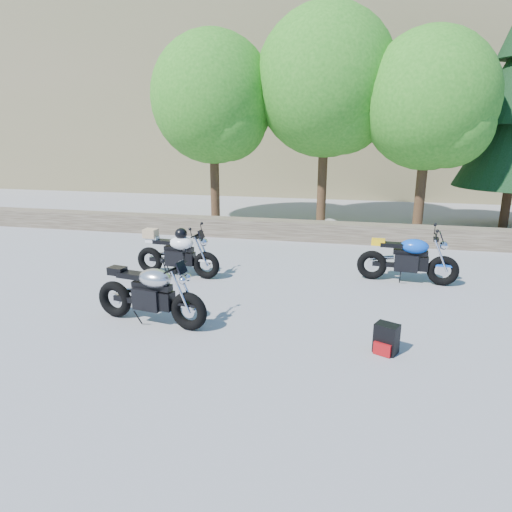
{
  "coord_description": "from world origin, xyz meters",
  "views": [
    {
      "loc": [
        1.87,
        -6.51,
        2.91
      ],
      "look_at": [
        0.2,
        1.0,
        0.75
      ],
      "focal_mm": 32.0,
      "sensor_mm": 36.0,
      "label": 1
    }
  ],
  "objects_px": {
    "silver_bike": "(151,294)",
    "backpack": "(386,339)",
    "white_bike": "(177,252)",
    "blue_bike": "(408,259)"
  },
  "relations": [
    {
      "from": "silver_bike",
      "to": "backpack",
      "type": "bearing_deg",
      "value": 5.81
    },
    {
      "from": "silver_bike",
      "to": "blue_bike",
      "type": "bearing_deg",
      "value": 45.08
    },
    {
      "from": "white_bike",
      "to": "backpack",
      "type": "distance_m",
      "value": 4.72
    },
    {
      "from": "silver_bike",
      "to": "backpack",
      "type": "relative_size",
      "value": 4.74
    },
    {
      "from": "white_bike",
      "to": "silver_bike",
      "type": "bearing_deg",
      "value": -73.4
    },
    {
      "from": "backpack",
      "to": "white_bike",
      "type": "bearing_deg",
      "value": 172.49
    },
    {
      "from": "white_bike",
      "to": "blue_bike",
      "type": "bearing_deg",
      "value": 11.65
    },
    {
      "from": "white_bike",
      "to": "backpack",
      "type": "relative_size",
      "value": 4.46
    },
    {
      "from": "silver_bike",
      "to": "blue_bike",
      "type": "xyz_separation_m",
      "value": [
        4.02,
        2.9,
        -0.01
      ]
    },
    {
      "from": "silver_bike",
      "to": "backpack",
      "type": "distance_m",
      "value": 3.49
    }
  ]
}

